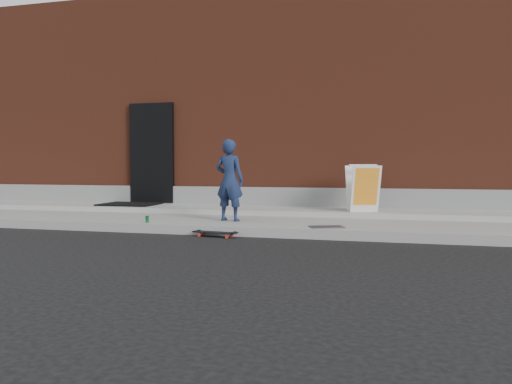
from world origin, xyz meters
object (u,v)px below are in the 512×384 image
(pizza_sign, at_px, (363,188))
(skateboard, at_px, (215,233))
(soda_can, at_px, (147,219))
(child, at_px, (230,180))

(pizza_sign, bearing_deg, skateboard, -133.99)
(pizza_sign, distance_m, soda_can, 3.99)
(skateboard, bearing_deg, child, 93.88)
(child, height_order, soda_can, child)
(child, relative_size, skateboard, 1.97)
(child, xyz_separation_m, skateboard, (0.06, -0.95, -0.80))
(child, bearing_deg, pizza_sign, -139.71)
(skateboard, distance_m, pizza_sign, 3.16)
(child, xyz_separation_m, soda_can, (-1.26, -0.62, -0.65))
(child, height_order, pizza_sign, child)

